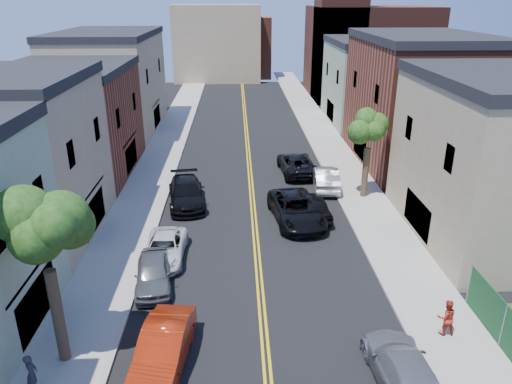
{
  "coord_description": "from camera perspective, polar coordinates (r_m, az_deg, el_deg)",
  "views": [
    {
      "loc": [
        -1.04,
        -1.51,
        13.37
      ],
      "look_at": [
        0.12,
        26.44,
        2.0
      ],
      "focal_mm": 34.04,
      "sensor_mm": 36.0,
      "label": 1
    }
  ],
  "objects": [
    {
      "name": "tree_left_mid",
      "position": [
        18.26,
        -24.16,
        -1.74
      ],
      "size": [
        5.2,
        5.2,
        9.29
      ],
      "color": "#352B1A",
      "rests_on": "sidewalk_left"
    },
    {
      "name": "black_suv_lane",
      "position": [
        30.72,
        4.76,
        -2.03
      ],
      "size": [
        3.55,
        6.37,
        1.69
      ],
      "primitive_type": "imported",
      "rotation": [
        0.0,
        0.0,
        0.13
      ],
      "color": "black",
      "rests_on": "ground"
    },
    {
      "name": "grey_car_left",
      "position": [
        24.64,
        -11.96,
        -9.28
      ],
      "size": [
        2.23,
        4.47,
        1.46
      ],
      "primitive_type": "imported",
      "rotation": [
        0.0,
        0.0,
        0.12
      ],
      "color": "#505257",
      "rests_on": "ground"
    },
    {
      "name": "silver_car_right",
      "position": [
        36.31,
        8.16,
        1.65
      ],
      "size": [
        2.04,
        5.04,
        1.63
      ],
      "primitive_type": "imported",
      "rotation": [
        0.0,
        0.0,
        3.08
      ],
      "color": "#9A9DA2",
      "rests_on": "ground"
    },
    {
      "name": "grey_car_right",
      "position": [
        19.53,
        16.96,
        -19.36
      ],
      "size": [
        2.31,
        5.17,
        1.47
      ],
      "primitive_type": "imported",
      "rotation": [
        0.0,
        0.0,
        3.19
      ],
      "color": "slate",
      "rests_on": "ground"
    },
    {
      "name": "black_car_right",
      "position": [
        31.5,
        6.67,
        -1.61
      ],
      "size": [
        2.23,
        4.71,
        1.56
      ],
      "primitive_type": "imported",
      "rotation": [
        0.0,
        0.0,
        3.23
      ],
      "color": "black",
      "rests_on": "ground"
    },
    {
      "name": "red_sedan",
      "position": [
        19.87,
        -10.83,
        -17.62
      ],
      "size": [
        2.23,
        5.0,
        1.6
      ],
      "primitive_type": "imported",
      "rotation": [
        0.0,
        0.0,
        -0.11
      ],
      "color": "#AB250B",
      "rests_on": "ground"
    },
    {
      "name": "dark_car_right_far",
      "position": [
        39.2,
        4.86,
        3.33
      ],
      "size": [
        3.08,
        5.94,
        1.6
      ],
      "primitive_type": "imported",
      "rotation": [
        0.0,
        0.0,
        3.22
      ],
      "color": "black",
      "rests_on": "ground"
    },
    {
      "name": "black_car_left",
      "position": [
        33.47,
        -8.21,
        -0.13
      ],
      "size": [
        3.07,
        5.97,
        1.66
      ],
      "primitive_type": "imported",
      "rotation": [
        0.0,
        0.0,
        0.14
      ],
      "color": "black",
      "rests_on": "ground"
    },
    {
      "name": "backdrop_left",
      "position": [
        83.89,
        -4.58,
        17.01
      ],
      "size": [
        14.0,
        8.0,
        12.0
      ],
      "primitive_type": "cube",
      "color": "#998466",
      "rests_on": "ground"
    },
    {
      "name": "tree_right_far",
      "position": [
        33.64,
        13.29,
        8.45
      ],
      "size": [
        4.4,
        4.4,
        8.03
      ],
      "color": "#352B1A",
      "rests_on": "sidewalk_right"
    },
    {
      "name": "curb_left",
      "position": [
        43.89,
        -8.97,
        4.21
      ],
      "size": [
        0.3,
        100.0,
        0.15
      ],
      "primitive_type": "cube",
      "color": "gray",
      "rests_on": "ground"
    },
    {
      "name": "bldg_left_tan_near",
      "position": [
        30.81,
        -27.16,
        2.89
      ],
      "size": [
        9.0,
        10.0,
        9.0
      ],
      "primitive_type": "cube",
      "color": "#998466",
      "rests_on": "ground"
    },
    {
      "name": "sidewalk_right",
      "position": [
        44.49,
        9.36,
        4.43
      ],
      "size": [
        3.2,
        100.0,
        0.15
      ],
      "primitive_type": "cube",
      "color": "gray",
      "rests_on": "ground"
    },
    {
      "name": "bldg_left_tan_far",
      "position": [
        53.81,
        -16.65,
        12.0
      ],
      "size": [
        9.0,
        16.0,
        9.5
      ],
      "primitive_type": "cube",
      "color": "#998466",
      "rests_on": "ground"
    },
    {
      "name": "bldg_right_brick",
      "position": [
        43.1,
        18.38,
        9.81
      ],
      "size": [
        9.0,
        14.0,
        10.0
      ],
      "primitive_type": "cube",
      "color": "brown",
      "rests_on": "ground"
    },
    {
      "name": "bldg_left_brick",
      "position": [
        40.78,
        -21.01,
        7.37
      ],
      "size": [
        9.0,
        12.0,
        8.0
      ],
      "primitive_type": "cube",
      "color": "brown",
      "rests_on": "ground"
    },
    {
      "name": "pedestrian_right",
      "position": [
        22.25,
        21.46,
        -13.55
      ],
      "size": [
        0.8,
        0.62,
        1.62
      ],
      "primitive_type": "imported",
      "rotation": [
        0.0,
        0.0,
        3.13
      ],
      "color": "#A62819",
      "rests_on": "sidewalk_right"
    },
    {
      "name": "backdrop_center",
      "position": [
        87.92,
        -1.75,
        16.64
      ],
      "size": [
        10.0,
        8.0,
        10.0
      ],
      "primitive_type": "cube",
      "color": "brown",
      "rests_on": "ground"
    },
    {
      "name": "pedestrian_left",
      "position": [
        19.97,
        -24.86,
        -18.81
      ],
      "size": [
        0.52,
        0.66,
        1.59
      ],
      "primitive_type": "imported",
      "rotation": [
        0.0,
        0.0,
        1.83
      ],
      "color": "#27272F",
      "rests_on": "sidewalk_left"
    },
    {
      "name": "curb_right",
      "position": [
        44.18,
        7.13,
        4.43
      ],
      "size": [
        0.3,
        100.0,
        0.15
      ],
      "primitive_type": "cube",
      "color": "gray",
      "rests_on": "ground"
    },
    {
      "name": "bldg_right_tan",
      "position": [
        30.91,
        26.91,
        2.99
      ],
      "size": [
        9.0,
        12.0,
        9.0
      ],
      "primitive_type": "cube",
      "color": "#998466",
      "rests_on": "ground"
    },
    {
      "name": "white_pickup",
      "position": [
        26.89,
        -10.71,
        -6.55
      ],
      "size": [
        2.22,
        4.68,
        1.29
      ],
      "primitive_type": "imported",
      "rotation": [
        0.0,
        0.0,
        -0.02
      ],
      "color": "silver",
      "rests_on": "ground"
    },
    {
      "name": "church",
      "position": [
        71.01,
        12.33,
        16.69
      ],
      "size": [
        16.2,
        14.2,
        22.6
      ],
      "color": "#4C2319",
      "rests_on": "ground"
    },
    {
      "name": "sidewalk_left",
      "position": [
        44.12,
        -11.23,
        4.15
      ],
      "size": [
        3.2,
        100.0,
        0.15
      ],
      "primitive_type": "cube",
      "color": "gray",
      "rests_on": "ground"
    },
    {
      "name": "bldg_right_palegrn",
      "position": [
        56.33,
        13.46,
        12.21
      ],
      "size": [
        9.0,
        12.0,
        8.5
      ],
      "primitive_type": "cube",
      "color": "gray",
      "rests_on": "ground"
    }
  ]
}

